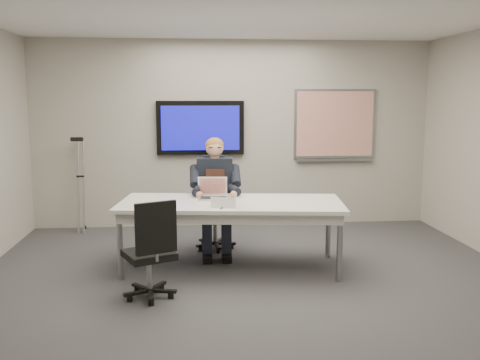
{
  "coord_description": "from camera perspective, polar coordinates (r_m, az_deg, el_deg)",
  "views": [
    {
      "loc": [
        -0.63,
        -5.06,
        1.94
      ],
      "look_at": [
        -0.08,
        1.04,
        1.0
      ],
      "focal_mm": 40.0,
      "sensor_mm": 36.0,
      "label": 1
    }
  ],
  "objects": [
    {
      "name": "crutch",
      "position": [
        8.11,
        -16.61,
        -0.33
      ],
      "size": [
        0.37,
        0.64,
        1.47
      ],
      "primitive_type": null,
      "rotation": [
        -0.19,
        0.0,
        -0.31
      ],
      "color": "#9B9EA2",
      "rests_on": "ground"
    },
    {
      "name": "pen",
      "position": [
        5.71,
        -1.89,
        -2.98
      ],
      "size": [
        0.06,
        0.12,
        0.01
      ],
      "primitive_type": "cylinder",
      "rotation": [
        0.0,
        1.57,
        1.18
      ],
      "color": "black",
      "rests_on": "conference_table"
    },
    {
      "name": "wall_back",
      "position": [
        8.11,
        -0.69,
        4.92
      ],
      "size": [
        6.0,
        0.02,
        2.8
      ],
      "primitive_type": "cube",
      "color": "#A9A699",
      "rests_on": "ground"
    },
    {
      "name": "office_chair_far",
      "position": [
        6.98,
        -2.65,
        -4.72
      ],
      "size": [
        0.55,
        0.55,
        1.01
      ],
      "rotation": [
        0.0,
        0.0,
        -0.15
      ],
      "color": "black",
      "rests_on": "ground"
    },
    {
      "name": "conference_table",
      "position": [
        6.1,
        -0.97,
        -3.13
      ],
      "size": [
        2.62,
        1.34,
        0.78
      ],
      "rotation": [
        0.0,
        0.0,
        -0.12
      ],
      "color": "silver",
      "rests_on": "ground"
    },
    {
      "name": "floor",
      "position": [
        5.46,
        1.85,
        -12.09
      ],
      "size": [
        6.0,
        6.0,
        0.02
      ],
      "primitive_type": "cube",
      "color": "#363638",
      "rests_on": "ground"
    },
    {
      "name": "whiteboard",
      "position": [
        8.33,
        10.06,
        5.79
      ],
      "size": [
        1.25,
        0.08,
        1.1
      ],
      "color": "gray",
      "rests_on": "wall_back"
    },
    {
      "name": "office_chair_near",
      "position": [
        5.31,
        -9.48,
        -9.28
      ],
      "size": [
        0.63,
        0.63,
        0.99
      ],
      "rotation": [
        0.0,
        0.0,
        3.57
      ],
      "color": "black",
      "rests_on": "ground"
    },
    {
      "name": "seated_person",
      "position": [
        6.67,
        -2.62,
        -2.99
      ],
      "size": [
        0.46,
        0.79,
        1.45
      ],
      "rotation": [
        0.0,
        0.0,
        -0.05
      ],
      "color": "#212437",
      "rests_on": "office_chair_far"
    },
    {
      "name": "name_tent",
      "position": [
        5.76,
        -1.79,
        -2.38
      ],
      "size": [
        0.28,
        0.16,
        0.11
      ],
      "primitive_type": null,
      "rotation": [
        0.0,
        0.0,
        -0.31
      ],
      "color": "silver",
      "rests_on": "conference_table"
    },
    {
      "name": "ceiling",
      "position": [
        5.17,
        2.01,
        18.29
      ],
      "size": [
        6.0,
        6.0,
        0.02
      ],
      "primitive_type": "cube",
      "color": "white",
      "rests_on": "wall_back"
    },
    {
      "name": "laptop",
      "position": [
        6.27,
        -2.9,
        -1.4
      ],
      "size": [
        0.36,
        0.34,
        0.24
      ],
      "rotation": [
        0.0,
        0.0,
        -0.08
      ],
      "color": "silver",
      "rests_on": "conference_table"
    },
    {
      "name": "wall_front",
      "position": [
        2.23,
        11.51,
        -5.52
      ],
      "size": [
        6.0,
        0.02,
        2.8
      ],
      "primitive_type": "cube",
      "color": "#A9A699",
      "rests_on": "ground"
    },
    {
      "name": "tv_display",
      "position": [
        8.02,
        -4.24,
        5.57
      ],
      "size": [
        1.3,
        0.09,
        0.8
      ],
      "color": "black",
      "rests_on": "wall_back"
    }
  ]
}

